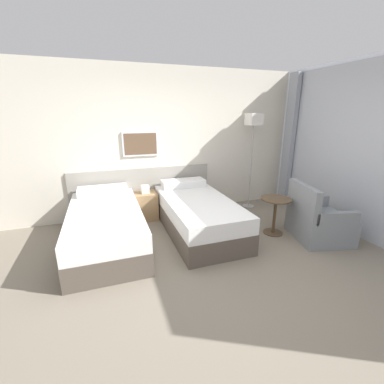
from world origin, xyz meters
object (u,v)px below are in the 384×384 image
(bed_near_door, at_px, (106,226))
(bed_near_window, at_px, (197,214))
(nightstand, at_px, (146,205))
(armchair, at_px, (317,222))
(side_table, at_px, (275,209))
(floor_lamp, at_px, (254,127))

(bed_near_door, xyz_separation_m, bed_near_window, (1.44, 0.00, 0.00))
(bed_near_door, height_order, nightstand, bed_near_door)
(bed_near_door, bearing_deg, armchair, -15.59)
(bed_near_window, relative_size, side_table, 3.42)
(bed_near_door, relative_size, armchair, 2.07)
(bed_near_window, height_order, nightstand, bed_near_window)
(bed_near_door, height_order, floor_lamp, floor_lamp)
(nightstand, bearing_deg, bed_near_window, -47.29)
(floor_lamp, bearing_deg, bed_near_window, -152.96)
(nightstand, xyz_separation_m, armchair, (2.39, -1.65, 0.01))
(bed_near_door, bearing_deg, side_table, -11.16)
(bed_near_window, height_order, side_table, bed_near_window)
(bed_near_door, relative_size, nightstand, 3.20)
(floor_lamp, relative_size, armchair, 1.91)
(bed_near_window, bearing_deg, nightstand, 132.71)
(bed_near_door, height_order, armchair, armchair)
(bed_near_door, distance_m, floor_lamp, 3.24)
(nightstand, bearing_deg, armchair, -34.58)
(floor_lamp, bearing_deg, bed_near_door, -165.78)
(bed_near_door, distance_m, nightstand, 1.06)
(floor_lamp, xyz_separation_m, armchair, (0.25, -1.59, -1.35))
(armchair, bearing_deg, bed_near_door, 89.09)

